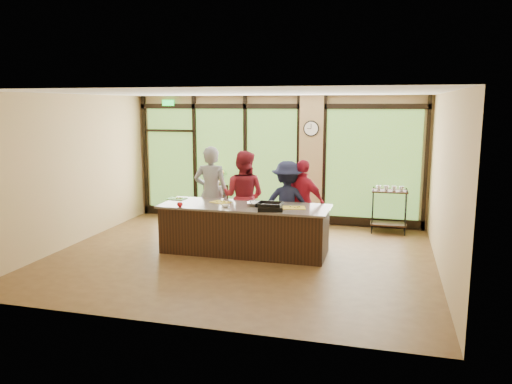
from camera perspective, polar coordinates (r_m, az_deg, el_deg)
The scene contains 25 objects.
floor at distance 9.36m, azimuth -1.83°, elevation -7.40°, with size 7.00×7.00×0.00m, color #4E341B.
ceiling at distance 8.94m, azimuth -1.94°, elevation 11.28°, with size 7.00×7.00×0.00m, color white.
back_wall at distance 11.91m, azimuth 2.30°, elevation 3.73°, with size 7.00×7.00×0.00m, color tan.
left_wall at distance 10.58m, azimuth -20.37°, elevation 2.32°, with size 6.00×6.00×0.00m, color tan.
right_wall at distance 8.70m, azimuth 20.78°, elevation 0.74°, with size 6.00×6.00×0.00m, color tan.
window_wall at distance 11.84m, azimuth 3.02°, elevation 3.18°, with size 6.90×0.12×3.00m.
island_base at distance 9.52m, azimuth -1.32°, elevation -4.35°, with size 3.10×1.00×0.88m, color black.
countertop at distance 9.42m, azimuth -1.34°, elevation -1.64°, with size 3.20×1.10×0.04m, color slate.
wall_clock at distance 11.56m, azimuth 6.33°, elevation 7.22°, with size 0.36×0.04×0.36m.
cook_left at distance 10.34m, azimuth -5.14°, elevation -0.16°, with size 0.72×0.47×1.96m, color slate.
cook_midleft at distance 10.19m, azimuth -1.45°, elevation -0.52°, with size 0.91×0.71×1.88m, color maroon.
cook_midright at distance 9.98m, azimuth 5.36°, elevation -1.24°, with size 1.01×0.42×1.72m, color #A61932.
cook_right at distance 9.97m, azimuth 3.59°, elevation -1.30°, with size 1.10×0.63×1.70m, color #161931.
roasting_pan at distance 8.94m, azimuth 1.58°, elevation -1.88°, with size 0.44×0.34×0.08m, color black.
mixing_bowl at distance 9.34m, azimuth -0.14°, elevation -1.38°, with size 0.30×0.30×0.07m, color silver.
cutting_board_left at distance 10.16m, azimuth -9.07°, elevation -0.75°, with size 0.37×0.28×0.01m, color #4A9536.
cutting_board_center at distance 9.70m, azimuth -4.09°, elevation -1.16°, with size 0.36×0.27×0.01m, color gold.
cutting_board_right at distance 9.18m, azimuth 4.37°, elevation -1.80°, with size 0.41×0.31×0.01m, color gold.
prep_bowl_near at distance 9.26m, azimuth -3.48°, elevation -1.59°, with size 0.15×0.15×0.05m, color white.
prep_bowl_mid at distance 9.39m, azimuth 1.64°, elevation -1.42°, with size 0.14×0.14×0.05m, color white.
prep_bowl_far at distance 9.64m, azimuth 1.53°, elevation -1.15°, with size 0.14×0.14×0.03m, color white.
red_ramekin at distance 9.36m, azimuth -8.69°, elevation -1.45°, with size 0.10×0.10×0.08m, color red.
flower_stand at distance 12.22m, azimuth -4.59°, elevation -1.21°, with size 0.43×0.43×0.86m, color black.
flower_vase at distance 12.12m, azimuth -4.63°, elevation 1.37°, with size 0.24×0.24×0.25m, color #91744F.
bar_cart at distance 11.31m, azimuth 14.98°, elevation -1.40°, with size 0.77×0.45×1.05m.
Camera 1 is at (2.59, -8.55, 2.81)m, focal length 35.00 mm.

